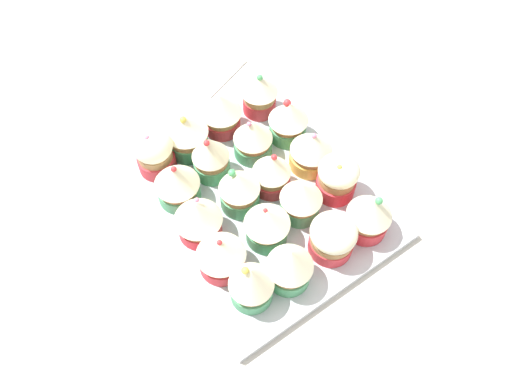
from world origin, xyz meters
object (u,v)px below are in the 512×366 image
Objects in this scene: cupcake_4 at (251,283)px; cupcake_11 at (253,138)px; cupcake_10 at (221,112)px; napkin at (189,64)px; cupcake_5 at (187,134)px; cupcake_15 at (259,93)px; cupcake_2 at (198,218)px; cupcake_8 at (267,224)px; cupcake_12 at (273,174)px; cupcake_17 at (313,152)px; cupcake_3 at (221,254)px; cupcake_0 at (154,152)px; cupcake_1 at (177,182)px; cupcake_13 at (301,199)px; cupcake_19 at (369,215)px; cupcake_14 at (333,237)px; cupcake_18 at (337,177)px; cupcake_16 at (288,120)px; cupcake_9 at (290,265)px; baking_tray at (256,197)px; cupcake_7 at (238,188)px.

cupcake_4 reaches higher than cupcake_11.
napkin is (-16.22, 3.35, -4.69)cm from cupcake_10.
cupcake_5 is 1.02× the size of cupcake_15.
cupcake_2 reaches higher than cupcake_8.
cupcake_17 is at bearing 89.75° from cupcake_12.
cupcake_15 is (-0.67, 13.41, -0.03)cm from cupcake_5.
cupcake_5 is (-24.41, 5.28, -0.13)cm from cupcake_4.
cupcake_3 is 20.46cm from cupcake_17.
cupcake_15 reaches higher than cupcake_3.
cupcake_0 reaches higher than cupcake_8.
cupcake_13 is (11.65, 12.46, -0.38)cm from cupcake_1.
cupcake_8 is at bearing -118.87° from cupcake_19.
cupcake_10 is at bearing -178.15° from cupcake_13.
cupcake_15 is (-13.44, 7.05, 0.32)cm from cupcake_12.
cupcake_14 is 0.87× the size of cupcake_18.
cupcake_5 is 20.21cm from napkin.
cupcake_0 is 1.08× the size of cupcake_8.
cupcake_8 is 17.95cm from cupcake_16.
cupcake_14 is at bearing 26.77° from cupcake_0.
cupcake_10 is at bearing -152.93° from cupcake_17.
cupcake_11 is at bearing 178.14° from cupcake_14.
cupcake_13 is 19.92cm from cupcake_15.
baking_tray is at bearing 163.46° from cupcake_9.
cupcake_9 reaches higher than cupcake_18.
cupcake_11 reaches higher than cupcake_3.
cupcake_5 is 1.03× the size of cupcake_9.
cupcake_15 is (-6.63, 5.77, 0.24)cm from cupcake_11.
cupcake_14 is at bearing -1.86° from cupcake_11.
cupcake_11 is at bearing 92.65° from cupcake_1.
cupcake_0 is 1.21× the size of cupcake_14.
cupcake_7 and cupcake_19 have the same top height.
baking_tray is at bearing -11.64° from cupcake_10.
cupcake_0 is at bearing -179.46° from cupcake_1.
cupcake_7 is (11.80, 6.46, -0.03)cm from cupcake_0.
cupcake_3 is 0.90× the size of cupcake_7.
cupcake_1 reaches higher than cupcake_14.
cupcake_18 is at bearing 89.21° from cupcake_13.
cupcake_0 is at bearing -160.79° from cupcake_8.
cupcake_5 reaches higher than cupcake_8.
cupcake_15 is 6.93cm from cupcake_16.
cupcake_16 is 19.10cm from cupcake_19.
cupcake_19 is at bearing -3.04° from cupcake_16.
baking_tray is 11.98cm from cupcake_18.
cupcake_12 is (-6.03, 5.34, -0.03)cm from cupcake_8.
baking_tray is 5.35× the size of cupcake_13.
cupcake_19 is 0.48× the size of napkin.
cupcake_14 is (11.93, 12.91, -0.54)cm from cupcake_2.
cupcake_2 is at bearing -54.67° from cupcake_15.
cupcake_15 is 1.10× the size of cupcake_17.
baking_tray is 4.76× the size of cupcake_15.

